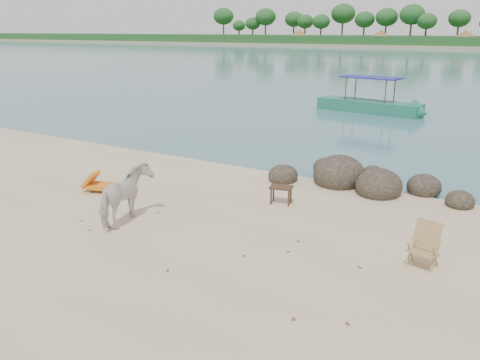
% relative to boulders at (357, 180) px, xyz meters
% --- Properties ---
extents(boulders, '(6.29, 2.84, 1.25)m').
position_rel_boulders_xyz_m(boulders, '(0.00, 0.00, 0.00)').
color(boulders, black).
rests_on(boulders, ground).
extents(cow, '(1.14, 1.88, 1.49)m').
position_rel_boulders_xyz_m(cow, '(-4.30, -5.99, 0.51)').
color(cow, white).
rests_on(cow, ground).
extents(side_table, '(0.72, 0.55, 0.52)m').
position_rel_boulders_xyz_m(side_table, '(-1.45, -2.68, 0.02)').
color(side_table, '#332214').
rests_on(side_table, ground).
extents(lounge_chair, '(1.85, 1.10, 0.52)m').
position_rel_boulders_xyz_m(lounge_chair, '(-6.43, -4.41, 0.02)').
color(lounge_chair, orange).
rests_on(lounge_chair, ground).
extents(deck_chair, '(0.74, 0.78, 0.94)m').
position_rel_boulders_xyz_m(deck_chair, '(2.79, -4.62, 0.23)').
color(deck_chair, '#A87E54').
rests_on(deck_chair, ground).
extents(boat_near, '(7.34, 2.70, 3.48)m').
position_rel_boulders_xyz_m(boat_near, '(-3.70, 14.82, 1.50)').
color(boat_near, '#1F6E54').
rests_on(boat_near, water).
extents(dead_leaves, '(8.81, 5.70, 0.00)m').
position_rel_boulders_xyz_m(dead_leaves, '(-0.99, -6.52, -0.23)').
color(dead_leaves, brown).
rests_on(dead_leaves, ground).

